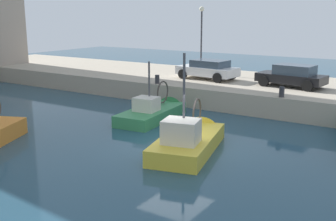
{
  "coord_description": "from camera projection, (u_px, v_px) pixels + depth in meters",
  "views": [
    {
      "loc": [
        -14.03,
        -8.68,
        5.54
      ],
      "look_at": [
        1.45,
        1.36,
        1.2
      ],
      "focal_mm": 44.32,
      "sensor_mm": 36.0,
      "label": 1
    }
  ],
  "objects": [
    {
      "name": "parked_car_black",
      "position": [
        292.0,
        76.0,
        24.86
      ],
      "size": [
        2.25,
        4.13,
        1.35
      ],
      "color": "black",
      "rests_on": "quay_wall"
    },
    {
      "name": "quay_wall",
      "position": [
        271.0,
        92.0,
        26.58
      ],
      "size": [
        9.0,
        56.0,
        1.2
      ],
      "primitive_type": "cube",
      "color": "#ADA08C",
      "rests_on": "ground"
    },
    {
      "name": "fishing_boat_yellow",
      "position": [
        190.0,
        146.0,
        17.38
      ],
      "size": [
        5.91,
        3.24,
        5.01
      ],
      "color": "gold",
      "rests_on": "ground"
    },
    {
      "name": "mooring_bollard_mid",
      "position": [
        157.0,
        79.0,
        26.17
      ],
      "size": [
        0.28,
        0.28,
        0.55
      ],
      "primitive_type": "cylinder",
      "color": "#2D2D33",
      "rests_on": "quay_wall"
    },
    {
      "name": "mooring_bollard_south",
      "position": [
        282.0,
        92.0,
        21.93
      ],
      "size": [
        0.28,
        0.28,
        0.55
      ],
      "primitive_type": "cylinder",
      "color": "#2D2D33",
      "rests_on": "quay_wall"
    },
    {
      "name": "quay_streetlamp",
      "position": [
        202.0,
        29.0,
        30.08
      ],
      "size": [
        0.36,
        0.36,
        4.83
      ],
      "color": "#38383D",
      "rests_on": "quay_wall"
    },
    {
      "name": "parked_car_white",
      "position": [
        208.0,
        69.0,
        27.86
      ],
      "size": [
        2.38,
        4.23,
        1.3
      ],
      "color": "silver",
      "rests_on": "quay_wall"
    },
    {
      "name": "fishing_boat_green",
      "position": [
        155.0,
        116.0,
        22.47
      ],
      "size": [
        5.6,
        2.36,
        3.98
      ],
      "color": "#388951",
      "rests_on": "ground"
    },
    {
      "name": "water_surface",
      "position": [
        176.0,
        149.0,
        17.33
      ],
      "size": [
        80.0,
        80.0,
        0.0
      ],
      "primitive_type": "plane",
      "color": "navy",
      "rests_on": "ground"
    }
  ]
}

